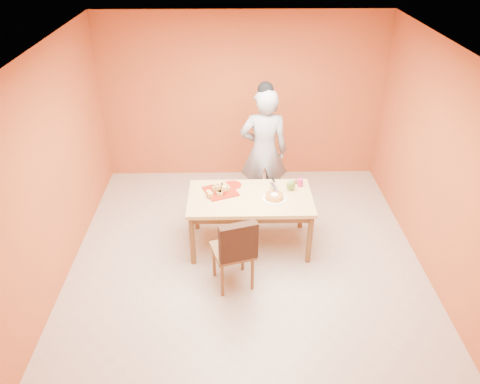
{
  "coord_description": "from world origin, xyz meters",
  "views": [
    {
      "loc": [
        -0.18,
        -4.67,
        3.92
      ],
      "look_at": [
        -0.08,
        0.3,
        0.92
      ],
      "focal_mm": 35.0,
      "sensor_mm": 36.0,
      "label": 1
    }
  ],
  "objects_px": {
    "sponge_cake": "(274,196)",
    "magenta_glass": "(300,183)",
    "red_dinner_plate": "(233,185)",
    "checker_tin": "(297,182)",
    "person": "(264,152)",
    "pastry_platter": "(221,191)",
    "dining_table": "(250,203)",
    "dining_chair": "(233,250)",
    "egg_ornament": "(291,185)"
  },
  "relations": [
    {
      "from": "magenta_glass",
      "to": "dining_chair",
      "type": "bearing_deg",
      "value": -131.04
    },
    {
      "from": "pastry_platter",
      "to": "egg_ornament",
      "type": "xyz_separation_m",
      "value": [
        0.92,
        0.03,
        0.06
      ]
    },
    {
      "from": "sponge_cake",
      "to": "magenta_glass",
      "type": "xyz_separation_m",
      "value": [
        0.37,
        0.32,
        0.01
      ]
    },
    {
      "from": "dining_table",
      "to": "dining_chair",
      "type": "height_order",
      "value": "dining_chair"
    },
    {
      "from": "pastry_platter",
      "to": "checker_tin",
      "type": "bearing_deg",
      "value": 12.27
    },
    {
      "from": "pastry_platter",
      "to": "egg_ornament",
      "type": "height_order",
      "value": "egg_ornament"
    },
    {
      "from": "person",
      "to": "sponge_cake",
      "type": "xyz_separation_m",
      "value": [
        0.08,
        -0.99,
        -0.15
      ]
    },
    {
      "from": "dining_table",
      "to": "dining_chair",
      "type": "distance_m",
      "value": 0.83
    },
    {
      "from": "person",
      "to": "checker_tin",
      "type": "height_order",
      "value": "person"
    },
    {
      "from": "person",
      "to": "red_dinner_plate",
      "type": "relative_size",
      "value": 8.44
    },
    {
      "from": "person",
      "to": "dining_chair",
      "type": "bearing_deg",
      "value": 74.46
    },
    {
      "from": "person",
      "to": "egg_ornament",
      "type": "xyz_separation_m",
      "value": [
        0.31,
        -0.77,
        -0.12
      ]
    },
    {
      "from": "dining_chair",
      "to": "magenta_glass",
      "type": "xyz_separation_m",
      "value": [
        0.91,
        1.04,
        0.29
      ]
    },
    {
      "from": "egg_ornament",
      "to": "checker_tin",
      "type": "xyz_separation_m",
      "value": [
        0.11,
        0.19,
        -0.06
      ]
    },
    {
      "from": "dining_table",
      "to": "pastry_platter",
      "type": "xyz_separation_m",
      "value": [
        -0.38,
        0.13,
        0.11
      ]
    },
    {
      "from": "person",
      "to": "pastry_platter",
      "type": "relative_size",
      "value": 4.98
    },
    {
      "from": "pastry_platter",
      "to": "egg_ornament",
      "type": "relative_size",
      "value": 2.62
    },
    {
      "from": "magenta_glass",
      "to": "red_dinner_plate",
      "type": "bearing_deg",
      "value": 177.92
    },
    {
      "from": "sponge_cake",
      "to": "checker_tin",
      "type": "relative_size",
      "value": 2.69
    },
    {
      "from": "sponge_cake",
      "to": "checker_tin",
      "type": "distance_m",
      "value": 0.53
    },
    {
      "from": "pastry_platter",
      "to": "person",
      "type": "bearing_deg",
      "value": 52.47
    },
    {
      "from": "dining_chair",
      "to": "checker_tin",
      "type": "relative_size",
      "value": 11.5
    },
    {
      "from": "dining_chair",
      "to": "red_dinner_plate",
      "type": "distance_m",
      "value": 1.11
    },
    {
      "from": "egg_ornament",
      "to": "magenta_glass",
      "type": "bearing_deg",
      "value": 21.72
    },
    {
      "from": "magenta_glass",
      "to": "checker_tin",
      "type": "relative_size",
      "value": 1.2
    },
    {
      "from": "dining_chair",
      "to": "sponge_cake",
      "type": "relative_size",
      "value": 4.28
    },
    {
      "from": "pastry_platter",
      "to": "magenta_glass",
      "type": "bearing_deg",
      "value": 7.12
    },
    {
      "from": "dining_chair",
      "to": "pastry_platter",
      "type": "height_order",
      "value": "dining_chair"
    },
    {
      "from": "person",
      "to": "magenta_glass",
      "type": "relative_size",
      "value": 18.17
    },
    {
      "from": "dining_table",
      "to": "red_dinner_plate",
      "type": "height_order",
      "value": "red_dinner_plate"
    },
    {
      "from": "person",
      "to": "checker_tin",
      "type": "bearing_deg",
      "value": 125.39
    },
    {
      "from": "pastry_platter",
      "to": "sponge_cake",
      "type": "xyz_separation_m",
      "value": [
        0.69,
        -0.19,
        0.03
      ]
    },
    {
      "from": "dining_chair",
      "to": "red_dinner_plate",
      "type": "height_order",
      "value": "dining_chair"
    },
    {
      "from": "magenta_glass",
      "to": "checker_tin",
      "type": "bearing_deg",
      "value": 109.86
    },
    {
      "from": "pastry_platter",
      "to": "magenta_glass",
      "type": "relative_size",
      "value": 3.65
    },
    {
      "from": "checker_tin",
      "to": "magenta_glass",
      "type": "bearing_deg",
      "value": -70.14
    },
    {
      "from": "person",
      "to": "magenta_glass",
      "type": "distance_m",
      "value": 0.81
    },
    {
      "from": "checker_tin",
      "to": "dining_chair",
      "type": "bearing_deg",
      "value": -127.66
    },
    {
      "from": "magenta_glass",
      "to": "checker_tin",
      "type": "height_order",
      "value": "magenta_glass"
    },
    {
      "from": "person",
      "to": "sponge_cake",
      "type": "distance_m",
      "value": 1.0
    },
    {
      "from": "red_dinner_plate",
      "to": "sponge_cake",
      "type": "bearing_deg",
      "value": -34.03
    },
    {
      "from": "dining_chair",
      "to": "person",
      "type": "height_order",
      "value": "person"
    },
    {
      "from": "red_dinner_plate",
      "to": "magenta_glass",
      "type": "relative_size",
      "value": 2.15
    },
    {
      "from": "egg_ornament",
      "to": "dining_chair",
      "type": "bearing_deg",
      "value": -143.37
    },
    {
      "from": "person",
      "to": "pastry_platter",
      "type": "bearing_deg",
      "value": 52.06
    },
    {
      "from": "magenta_glass",
      "to": "person",
      "type": "bearing_deg",
      "value": 123.9
    },
    {
      "from": "sponge_cake",
      "to": "magenta_glass",
      "type": "relative_size",
      "value": 2.24
    },
    {
      "from": "sponge_cake",
      "to": "dining_chair",
      "type": "bearing_deg",
      "value": -126.7
    },
    {
      "from": "dining_table",
      "to": "magenta_glass",
      "type": "relative_size",
      "value": 15.32
    },
    {
      "from": "dining_table",
      "to": "red_dinner_plate",
      "type": "relative_size",
      "value": 7.12
    }
  ]
}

